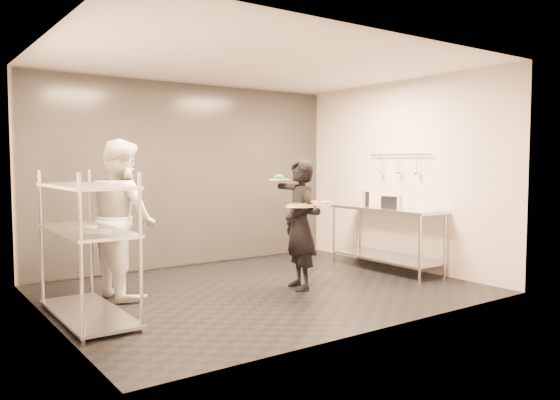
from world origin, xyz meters
TOP-DOWN VIEW (x-y plane):
  - room_shell at (0.00, 1.18)m, footprint 5.00×4.00m
  - pass_rack at (-2.15, -0.00)m, footprint 0.60×1.60m
  - prep_counter at (2.18, 0.00)m, footprint 0.60×1.80m
  - utensil_rail at (2.43, -0.00)m, footprint 0.07×1.20m
  - waiter at (0.40, -0.24)m, footprint 0.52×0.67m
  - chef at (-1.55, 0.67)m, footprint 0.78×0.96m
  - pizza_plate_near at (0.27, -0.40)m, footprint 0.34×0.34m
  - pizza_plate_far at (0.54, -0.46)m, footprint 0.32×0.32m
  - salad_plate at (0.29, 0.06)m, footprint 0.26×0.26m
  - pos_monitor at (2.06, -0.16)m, footprint 0.07×0.25m
  - bottle_green at (2.07, 0.40)m, footprint 0.07×0.07m
  - bottle_clear at (2.30, -0.17)m, footprint 0.06×0.06m
  - bottle_dark at (2.08, 0.30)m, footprint 0.07×0.07m

SIDE VIEW (x-z plane):
  - prep_counter at x=2.18m, z-range 0.17..1.09m
  - pass_rack at x=-2.15m, z-range 0.02..1.52m
  - waiter at x=0.40m, z-range 0.00..1.62m
  - chef at x=-1.55m, z-range 0.00..1.86m
  - pos_monitor at x=2.06m, z-range 0.92..1.10m
  - bottle_clear at x=2.30m, z-range 0.92..1.11m
  - bottle_dark at x=2.08m, z-range 0.92..1.14m
  - bottle_green at x=2.07m, z-range 0.92..1.16m
  - pizza_plate_near at x=0.27m, z-range 1.04..1.09m
  - pizza_plate_far at x=0.54m, z-range 1.06..1.12m
  - salad_plate at x=0.29m, z-range 1.35..1.42m
  - room_shell at x=0.00m, z-range 0.00..2.80m
  - utensil_rail at x=2.43m, z-range 1.39..1.70m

